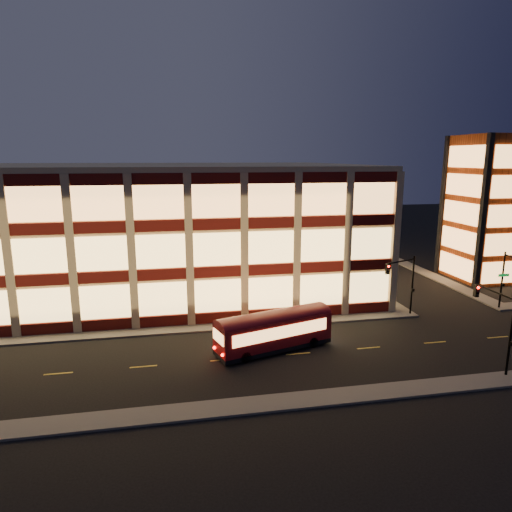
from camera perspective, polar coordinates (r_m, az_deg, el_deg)
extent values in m
plane|color=black|center=(41.49, -10.70, -9.64)|extent=(200.00, 200.00, 0.00)
cube|color=#514F4C|center=(42.52, -14.81, -9.19)|extent=(54.00, 2.00, 0.15)
cube|color=#514F4C|center=(61.92, 10.97, -2.23)|extent=(2.00, 30.00, 0.15)
cube|color=#514F4C|center=(66.74, 19.78, -1.69)|extent=(2.00, 30.00, 0.15)
cube|color=#514F4C|center=(29.76, -10.51, -18.79)|extent=(100.00, 2.00, 0.15)
cube|color=tan|center=(56.27, -14.18, 3.38)|extent=(50.00, 30.00, 14.00)
cube|color=tan|center=(55.67, -14.57, 10.77)|extent=(50.40, 30.40, 0.50)
cube|color=#470C0A|center=(43.14, -14.78, -8.05)|extent=(50.10, 0.25, 1.00)
cube|color=#FFC76B|center=(42.49, -14.93, -5.38)|extent=(49.00, 0.20, 3.00)
cube|color=#470C0A|center=(61.46, 10.23, -1.75)|extent=(0.25, 30.10, 1.00)
cube|color=#FFC76B|center=(60.99, 10.29, 0.16)|extent=(0.20, 29.00, 3.00)
cube|color=#470C0A|center=(41.85, -15.11, -2.39)|extent=(50.10, 0.25, 1.00)
cube|color=#FFC76B|center=(41.41, -15.27, 0.43)|extent=(49.00, 0.20, 3.00)
cube|color=#470C0A|center=(60.56, 10.39, 2.29)|extent=(0.25, 30.10, 1.00)
cube|color=#FFC76B|center=(60.23, 10.44, 4.26)|extent=(0.20, 29.00, 3.00)
cube|color=#470C0A|center=(40.99, -15.45, 3.58)|extent=(50.10, 0.25, 1.00)
cube|color=#FFC76B|center=(40.77, -15.61, 6.50)|extent=(49.00, 0.20, 3.00)
cube|color=#470C0A|center=(59.97, 10.55, 6.43)|extent=(0.25, 30.10, 1.00)
cube|color=#FFC76B|center=(59.80, 10.61, 8.43)|extent=(0.20, 29.00, 3.00)
cube|color=#8C3814|center=(64.59, 27.22, 5.29)|extent=(8.00, 8.00, 18.00)
cube|color=black|center=(59.00, 26.51, 4.82)|extent=(0.60, 0.60, 18.00)
cube|color=black|center=(65.50, 22.30, 5.81)|extent=(0.60, 0.60, 18.00)
cube|color=black|center=(70.18, 27.81, 5.68)|extent=(0.60, 0.60, 18.00)
cube|color=#FFA959|center=(62.60, 28.84, -1.77)|extent=(6.60, 0.16, 2.60)
cube|color=#FFA959|center=(63.30, 23.67, -1.13)|extent=(0.16, 6.60, 2.60)
cube|color=#FFA959|center=(61.95, 29.17, 1.29)|extent=(6.60, 0.16, 2.60)
cube|color=#FFA959|center=(62.66, 23.93, 1.90)|extent=(0.16, 6.60, 2.60)
cube|color=#FFA959|center=(62.20, 24.20, 4.98)|extent=(0.16, 6.60, 2.60)
cube|color=#FFA959|center=(61.93, 24.48, 8.10)|extent=(0.16, 6.60, 2.60)
cube|color=#FFA959|center=(61.84, 24.76, 11.23)|extent=(0.16, 6.60, 2.60)
cylinder|color=black|center=(47.31, 18.94, -3.52)|extent=(0.18, 0.18, 6.00)
cylinder|color=black|center=(45.20, 17.71, -0.63)|extent=(3.56, 1.63, 0.14)
cube|color=black|center=(43.86, 16.12, -1.58)|extent=(0.32, 0.32, 0.95)
sphere|color=#FF0C05|center=(43.63, 16.25, -1.25)|extent=(0.20, 0.20, 0.20)
cube|color=black|center=(47.25, 19.03, -4.05)|extent=(0.25, 0.18, 0.28)
cylinder|color=black|center=(52.94, 28.40, -2.71)|extent=(0.18, 0.18, 6.00)
cube|color=black|center=(52.88, 28.49, -3.18)|extent=(0.25, 0.18, 0.28)
cube|color=#0C7226|center=(52.69, 28.56, -2.12)|extent=(1.20, 0.06, 0.28)
cylinder|color=black|center=(36.99, 29.22, -8.83)|extent=(0.18, 0.18, 6.00)
cylinder|color=black|center=(37.65, 27.71, -4.00)|extent=(0.14, 4.00, 0.14)
cube|color=black|center=(39.29, 25.84, -3.93)|extent=(0.32, 0.32, 0.95)
sphere|color=#FF0C05|center=(39.08, 26.04, -3.58)|extent=(0.20, 0.20, 0.20)
cube|color=black|center=(36.99, 29.35, -9.51)|extent=(0.25, 0.18, 0.28)
cube|color=maroon|center=(37.24, 2.25, -9.31)|extent=(9.94, 5.11, 2.22)
cube|color=black|center=(37.74, 2.23, -11.15)|extent=(9.94, 5.11, 0.34)
cylinder|color=black|center=(35.51, -1.32, -12.54)|extent=(0.92, 0.53, 0.87)
cylinder|color=black|center=(37.26, -2.81, -11.31)|extent=(0.92, 0.53, 0.87)
cylinder|color=black|center=(38.42, 7.11, -10.65)|extent=(0.92, 0.53, 0.87)
cylinder|color=black|center=(40.04, 5.35, -9.63)|extent=(0.92, 0.53, 0.87)
cube|color=#FFA959|center=(36.14, 3.24, -9.51)|extent=(8.15, 2.52, 0.97)
cube|color=#FFA959|center=(38.14, 1.31, -8.30)|extent=(8.15, 2.52, 0.97)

